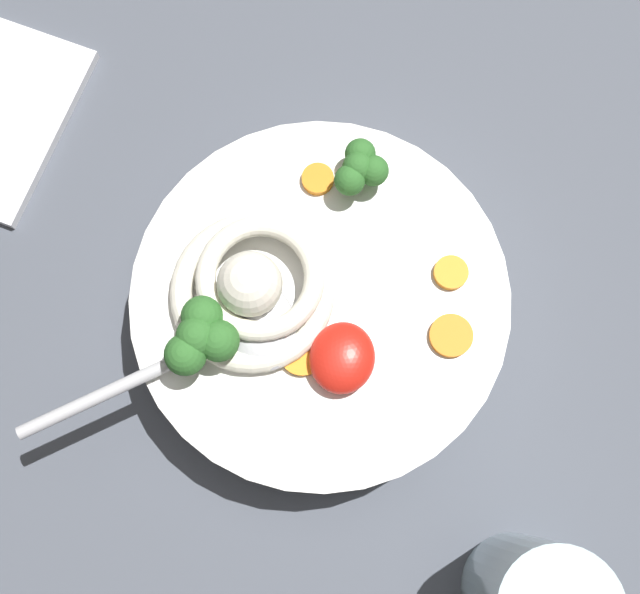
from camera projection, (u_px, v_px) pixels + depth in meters
The scene contains 11 objects.
table_slab at pixel (308, 273), 56.55cm from camera, with size 136.33×136.33×3.95cm, color #474C56.
soup_bowl at pixel (320, 307), 50.81cm from camera, with size 23.14×23.14×5.91cm.
noodle_pile at pixel (254, 286), 46.79cm from camera, with size 10.86×10.65×4.36cm.
soup_spoon at pixel (237, 333), 46.71cm from camera, with size 12.76×15.97×1.60cm.
chili_sauce_dollop at pixel (342, 358), 46.20cm from camera, with size 4.27×3.84×1.92cm, color red.
broccoli_floret_front at pixel (201, 337), 45.06cm from camera, with size 4.76×4.10×3.77cm.
broccoli_floret_far at pixel (360, 168), 48.02cm from camera, with size 3.72×3.20×2.94cm.
carrot_slice_extra_b at pixel (451, 273), 48.13cm from camera, with size 2.10×2.10×0.51cm, color orange.
carrot_slice_right at pixel (451, 336), 47.24cm from camera, with size 2.60×2.60×0.46cm, color orange.
carrot_slice_rear at pixel (303, 352), 47.00cm from camera, with size 2.79×2.79×0.48cm, color orange.
carrot_slice_left at pixel (316, 179), 49.56cm from camera, with size 2.02×2.02×0.49cm, color orange.
Camera 1 is at (-14.50, -3.40, 56.56)cm, focal length 44.67 mm.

